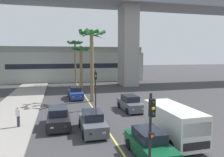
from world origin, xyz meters
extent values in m
cube|color=#DBCC4C|center=(0.00, 24.00, 0.00)|extent=(0.14, 56.00, 0.01)
cube|color=gray|center=(9.30, 38.55, 7.33)|extent=(2.80, 4.40, 14.66)
cube|color=#ADB2A8|center=(0.00, 48.95, 3.13)|extent=(30.02, 8.00, 6.25)
cube|color=gray|center=(0.00, 48.95, 6.85)|extent=(29.42, 7.20, 1.20)
cube|color=black|center=(0.00, 44.93, 3.44)|extent=(27.02, 0.04, 1.00)
cube|color=#4C5156|center=(-1.17, 15.33, 0.58)|extent=(1.73, 4.11, 0.80)
cube|color=black|center=(-1.17, 15.48, 1.26)|extent=(1.41, 2.06, 0.60)
cube|color=#F2EDCC|center=(-0.72, 13.32, 0.63)|extent=(0.24, 0.08, 0.14)
cube|color=#F2EDCC|center=(-1.65, 13.32, 0.63)|extent=(0.24, 0.08, 0.14)
cylinder|color=black|center=(-0.37, 14.05, 0.32)|extent=(0.22, 0.64, 0.64)
cylinder|color=black|center=(-1.99, 14.06, 0.32)|extent=(0.22, 0.64, 0.64)
cylinder|color=black|center=(-0.36, 16.60, 0.32)|extent=(0.22, 0.64, 0.64)
cylinder|color=black|center=(-1.97, 16.61, 0.32)|extent=(0.22, 0.64, 0.64)
cube|color=#4C5156|center=(3.67, 20.64, 0.58)|extent=(1.85, 4.16, 0.80)
cube|color=black|center=(3.66, 20.79, 1.26)|extent=(1.47, 2.10, 0.60)
cube|color=#F2EDCC|center=(4.21, 18.65, 0.63)|extent=(0.24, 0.09, 0.14)
cube|color=#F2EDCC|center=(3.27, 18.62, 0.63)|extent=(0.24, 0.09, 0.14)
cylinder|color=black|center=(4.52, 19.40, 0.32)|extent=(0.24, 0.65, 0.64)
cylinder|color=black|center=(2.91, 19.34, 0.32)|extent=(0.24, 0.65, 0.64)
cylinder|color=black|center=(4.42, 21.94, 0.32)|extent=(0.24, 0.65, 0.64)
cylinder|color=black|center=(2.81, 21.88, 0.32)|extent=(0.24, 0.65, 0.64)
cube|color=black|center=(-3.66, 17.18, 0.58)|extent=(1.71, 4.11, 0.80)
cube|color=black|center=(-3.66, 17.33, 1.26)|extent=(1.40, 2.05, 0.60)
cube|color=#F2EDCC|center=(-3.19, 15.17, 0.63)|extent=(0.24, 0.08, 0.14)
cube|color=#F2EDCC|center=(-4.12, 15.17, 0.63)|extent=(0.24, 0.08, 0.14)
cylinder|color=black|center=(-2.85, 15.91, 0.32)|extent=(0.22, 0.64, 0.64)
cylinder|color=black|center=(-4.46, 15.91, 0.32)|extent=(0.22, 0.64, 0.64)
cylinder|color=black|center=(-2.86, 18.45, 0.32)|extent=(0.22, 0.64, 0.64)
cylinder|color=black|center=(-4.47, 18.45, 0.32)|extent=(0.22, 0.64, 0.64)
cube|color=navy|center=(-1.42, 28.23, 0.58)|extent=(1.83, 4.15, 0.80)
cube|color=black|center=(-1.42, 28.38, 1.26)|extent=(1.46, 2.09, 0.60)
cube|color=#F2EDCC|center=(-0.89, 26.23, 0.63)|extent=(0.24, 0.09, 0.14)
cube|color=#F2EDCC|center=(-1.82, 26.21, 0.63)|extent=(0.24, 0.09, 0.14)
cylinder|color=black|center=(-0.57, 26.98, 0.32)|extent=(0.24, 0.65, 0.64)
cylinder|color=black|center=(-2.18, 26.93, 0.32)|extent=(0.24, 0.65, 0.64)
cylinder|color=black|center=(-0.65, 29.52, 0.32)|extent=(0.24, 0.65, 0.64)
cylinder|color=black|center=(-2.26, 29.47, 0.32)|extent=(0.24, 0.65, 0.64)
cube|color=#0C4728|center=(1.35, 10.57, 0.58)|extent=(1.73, 4.11, 0.80)
cube|color=black|center=(1.35, 10.72, 1.26)|extent=(1.41, 2.06, 0.60)
cylinder|color=black|center=(2.15, 11.84, 0.32)|extent=(0.23, 0.64, 0.64)
cylinder|color=black|center=(0.53, 11.83, 0.32)|extent=(0.23, 0.64, 0.64)
cube|color=silver|center=(3.80, 12.35, 1.31)|extent=(2.03, 5.21, 2.10)
cube|color=black|center=(3.81, 9.79, 1.66)|extent=(1.80, 0.09, 0.80)
cube|color=black|center=(3.81, 9.73, 0.73)|extent=(1.70, 0.07, 0.44)
cylinder|color=black|center=(4.76, 10.80, 0.38)|extent=(0.26, 0.76, 0.76)
cylinder|color=black|center=(2.86, 10.79, 0.38)|extent=(0.26, 0.76, 0.76)
cylinder|color=black|center=(4.74, 13.92, 0.38)|extent=(0.26, 0.76, 0.76)
cylinder|color=black|center=(2.84, 13.91, 0.38)|extent=(0.26, 0.76, 0.76)
cylinder|color=black|center=(0.18, 7.99, 2.10)|extent=(0.12, 0.12, 4.20)
cube|color=black|center=(0.18, 7.85, 3.60)|extent=(0.24, 0.20, 0.76)
sphere|color=black|center=(0.18, 7.75, 3.84)|extent=(0.14, 0.14, 0.14)
sphere|color=yellow|center=(0.18, 7.75, 3.60)|extent=(0.14, 0.14, 0.14)
sphere|color=black|center=(0.18, 7.75, 3.36)|extent=(0.14, 0.14, 0.14)
cube|color=black|center=(0.18, 7.87, 2.40)|extent=(0.20, 0.16, 0.24)
cube|color=orange|center=(0.18, 7.79, 2.40)|extent=(0.12, 0.03, 0.12)
cylinder|color=black|center=(0.21, 21.96, 2.10)|extent=(0.12, 0.12, 4.20)
cube|color=black|center=(0.21, 21.82, 3.60)|extent=(0.24, 0.20, 0.76)
sphere|color=black|center=(0.21, 21.72, 3.84)|extent=(0.14, 0.14, 0.14)
sphere|color=yellow|center=(0.21, 21.72, 3.60)|extent=(0.14, 0.14, 0.14)
sphere|color=black|center=(0.21, 21.72, 3.36)|extent=(0.14, 0.14, 0.14)
cube|color=black|center=(0.21, 21.84, 2.40)|extent=(0.20, 0.16, 0.24)
cube|color=orange|center=(0.21, 21.76, 2.40)|extent=(0.12, 0.03, 0.12)
cylinder|color=brown|center=(-0.32, 41.69, 4.03)|extent=(0.32, 0.32, 8.05)
sphere|color=#236028|center=(-0.32, 41.69, 8.20)|extent=(0.60, 0.60, 0.60)
cone|color=#236028|center=(0.65, 41.62, 7.93)|extent=(0.58, 2.01, 0.96)
cone|color=#236028|center=(0.25, 42.48, 7.95)|extent=(1.87, 1.51, 0.91)
cone|color=#236028|center=(-0.54, 42.63, 7.97)|extent=(2.03, 0.89, 0.88)
cone|color=#236028|center=(-1.12, 42.23, 7.97)|extent=(1.47, 1.89, 0.88)
cone|color=#236028|center=(-1.17, 41.23, 7.97)|extent=(1.33, 1.95, 0.89)
cone|color=#236028|center=(-0.52, 40.74, 7.93)|extent=(2.03, 0.84, 0.95)
cone|color=#236028|center=(0.37, 41.01, 7.96)|extent=(1.71, 1.71, 0.90)
cylinder|color=brown|center=(0.09, 35.08, 3.38)|extent=(0.45, 0.45, 6.77)
sphere|color=#236028|center=(0.09, 35.08, 6.92)|extent=(0.60, 0.60, 0.60)
cone|color=#236028|center=(1.05, 34.96, 6.64)|extent=(0.67, 2.01, 0.96)
cone|color=#236028|center=(0.86, 35.66, 6.61)|extent=(1.55, 1.83, 1.00)
cone|color=#236028|center=(0.10, 36.04, 6.58)|extent=(1.97, 0.46, 1.05)
cone|color=#236028|center=(-0.66, 35.69, 6.67)|extent=(1.59, 1.81, 0.90)
cone|color=#236028|center=(-0.87, 35.14, 6.69)|extent=(0.56, 2.00, 0.87)
cone|color=#236028|center=(-0.68, 34.51, 6.72)|extent=(1.53, 1.85, 0.81)
cone|color=#236028|center=(0.08, 34.12, 6.60)|extent=(1.97, 0.46, 1.02)
cone|color=#236028|center=(0.80, 34.42, 6.70)|extent=(1.67, 1.75, 0.85)
cylinder|color=brown|center=(0.46, 26.00, 4.22)|extent=(0.44, 0.44, 8.43)
sphere|color=#236028|center=(0.46, 26.00, 8.58)|extent=(0.60, 0.60, 0.60)
cone|color=#236028|center=(1.59, 26.11, 8.34)|extent=(0.66, 2.34, 0.90)
cone|color=#236028|center=(1.05, 26.97, 8.22)|extent=(2.19, 1.55, 1.11)
cone|color=#236028|center=(0.21, 27.11, 8.36)|extent=(2.35, 0.94, 0.87)
cone|color=#236028|center=(-0.61, 26.35, 8.29)|extent=(1.13, 2.32, 1.00)
cone|color=#236028|center=(-0.60, 25.62, 8.33)|extent=(1.19, 2.32, 0.92)
cone|color=#236028|center=(0.07, 24.94, 8.21)|extent=(2.30, 1.20, 1.12)
cone|color=#236028|center=(1.07, 25.05, 8.21)|extent=(2.17, 1.60, 1.13)
cylinder|color=#2D2D38|center=(-6.73, 17.51, 0.57)|extent=(0.22, 0.22, 0.85)
cube|color=white|center=(-6.73, 17.51, 1.28)|extent=(0.34, 0.22, 0.56)
sphere|color=tan|center=(-6.73, 17.51, 1.67)|extent=(0.20, 0.20, 0.20)
camera|label=1|loc=(-3.59, -0.27, 5.82)|focal=34.54mm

